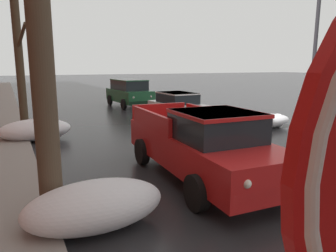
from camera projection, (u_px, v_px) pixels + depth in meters
name	position (u px, v px, depth m)	size (l,w,h in m)	color
snow_bank_near_corner_left	(37.00, 130.00, 11.70)	(2.53, 1.46, 0.80)	white
snow_bank_along_left_kerb	(263.00, 121.00, 13.99)	(3.11, 1.17, 0.63)	white
snow_bank_mid_block_left	(97.00, 205.00, 5.37)	(2.39, 1.32, 0.81)	white
bare_tree_second_along_sidewalk	(42.00, 18.00, 5.26)	(3.29, 2.60, 6.25)	#4C3D2D
bare_tree_mid_block	(16.00, 35.00, 12.73)	(2.94, 2.84, 8.10)	#423323
pickup_truck_red_approaching_near_lane	(202.00, 144.00, 7.60)	(2.33, 5.45, 1.76)	red
sedan_white_parked_kerbside_close	(179.00, 106.00, 15.73)	(1.90, 4.04, 1.42)	silver
suv_green_parked_kerbside_mid	(129.00, 92.00, 21.38)	(2.13, 4.50, 1.82)	#1E5633
street_lamp_post	(316.00, 42.00, 11.82)	(0.44, 0.24, 6.50)	#28282D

